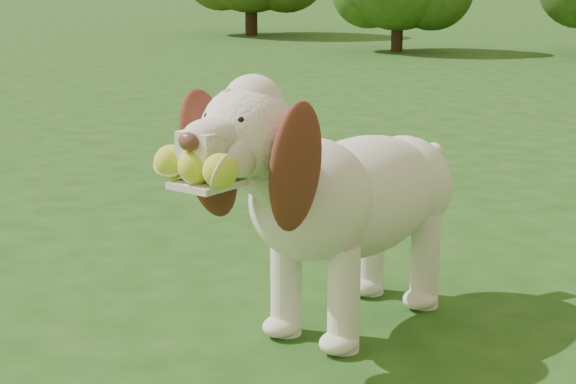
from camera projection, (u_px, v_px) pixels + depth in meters
The scene contains 2 objects.
ground at pixel (448, 292), 3.46m from camera, with size 80.00×80.00×0.00m, color #193F12.
dog at pixel (341, 191), 3.01m from camera, with size 0.50×1.33×0.87m.
Camera 1 is at (1.30, -3.06, 1.17)m, focal length 60.00 mm.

